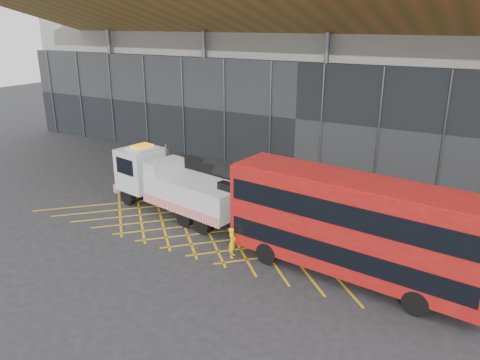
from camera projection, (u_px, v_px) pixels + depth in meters
The scene contains 6 objects.
ground_plane at pixel (182, 218), 26.76m from camera, with size 120.00×120.00×0.00m, color #242426.
road_markings at pixel (205, 224), 26.00m from camera, with size 19.96×7.16×0.01m.
construction_building at pixel (332, 43), 38.03m from camera, with size 55.00×23.97×18.00m.
recovery_truck at pixel (173, 185), 27.15m from camera, with size 10.62×4.12×3.69m.
bus_towed at pixel (352, 224), 19.91m from camera, with size 11.40×3.81×4.55m.
worker at pixel (232, 242), 22.22m from camera, with size 0.54×0.36×1.49m, color yellow.
Camera 1 is at (15.18, -19.65, 10.75)m, focal length 35.00 mm.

